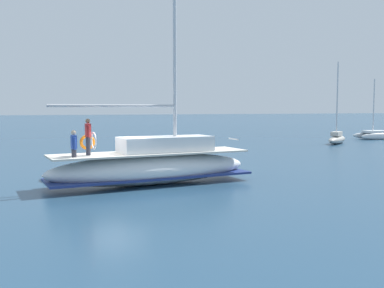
# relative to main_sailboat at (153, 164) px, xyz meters

# --- Properties ---
(ground_plane) EXTENTS (400.00, 400.00, 0.00)m
(ground_plane) POSITION_rel_main_sailboat_xyz_m (0.02, -1.70, -0.92)
(ground_plane) COLOR navy
(main_sailboat) EXTENTS (3.37, 9.79, 13.87)m
(main_sailboat) POSITION_rel_main_sailboat_xyz_m (0.00, 0.00, 0.00)
(main_sailboat) COLOR silver
(main_sailboat) RESTS_ON ground
(moored_cutter_left) EXTENTS (3.90, 4.49, 7.89)m
(moored_cutter_left) POSITION_rel_main_sailboat_xyz_m (-15.93, 23.06, -0.37)
(moored_cutter_left) COLOR #B7B2A8
(moored_cutter_left) RESTS_ON ground
(moored_ketch_distant) EXTENTS (2.93, 4.85, 6.68)m
(moored_ketch_distant) POSITION_rel_main_sailboat_xyz_m (-19.61, 31.25, -0.37)
(moored_ketch_distant) COLOR white
(moored_ketch_distant) RESTS_ON ground
(seagull) EXTENTS (1.26, 0.47, 0.18)m
(seagull) POSITION_rel_main_sailboat_xyz_m (-2.73, -4.59, -0.67)
(seagull) COLOR silver
(seagull) RESTS_ON ground
(mooring_buoy) EXTENTS (0.78, 0.78, 0.99)m
(mooring_buoy) POSITION_rel_main_sailboat_xyz_m (-6.04, -0.94, -0.68)
(mooring_buoy) COLOR silver
(mooring_buoy) RESTS_ON ground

